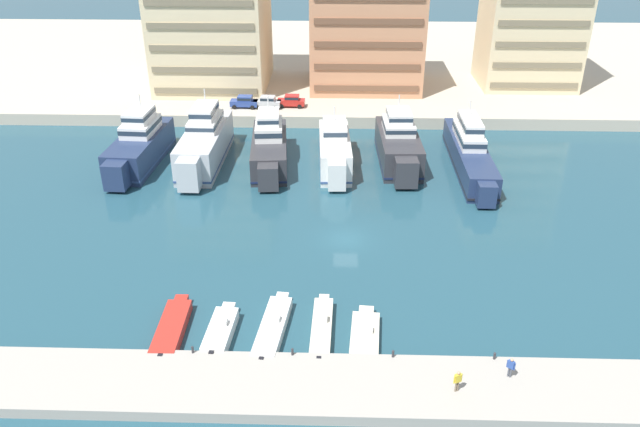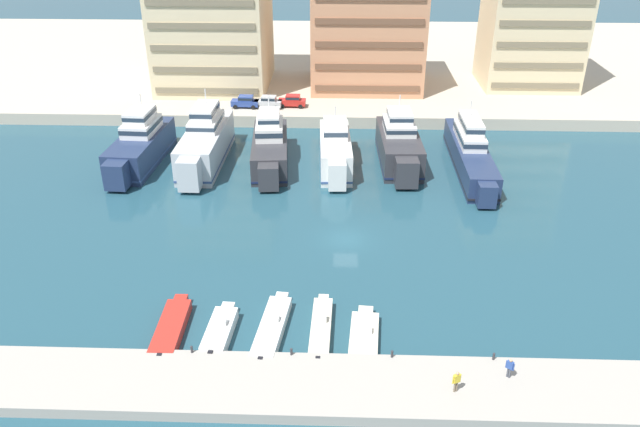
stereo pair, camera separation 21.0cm
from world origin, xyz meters
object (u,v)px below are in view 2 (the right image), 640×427
at_px(pedestrian_mid_deck, 457,380).
at_px(motorboat_cream_center_left, 321,328).
at_px(motorboat_red_far_left, 171,327).
at_px(yacht_charcoal_mid_left, 270,146).
at_px(yacht_charcoal_center, 399,145).
at_px(yacht_navy_far_left, 140,145).
at_px(motorboat_white_left, 220,330).
at_px(motorboat_white_mid_left, 272,327).
at_px(pedestrian_near_edge, 510,367).
at_px(motorboat_cream_center, 364,337).
at_px(car_red_mid_left, 292,100).
at_px(yacht_navy_center_right, 470,152).
at_px(yacht_silver_left, 205,143).
at_px(yacht_white_center_left, 335,150).
at_px(car_blue_far_left, 245,101).
at_px(car_silver_left, 268,102).

bearing_deg(pedestrian_mid_deck, motorboat_cream_center_left, 143.12).
relative_size(motorboat_red_far_left, motorboat_cream_center_left, 0.95).
height_order(yacht_charcoal_mid_left, yacht_charcoal_center, yacht_charcoal_center).
height_order(yacht_navy_far_left, motorboat_white_left, yacht_navy_far_left).
distance_m(yacht_charcoal_mid_left, motorboat_white_mid_left, 33.74).
distance_m(yacht_navy_far_left, pedestrian_near_edge, 53.71).
relative_size(motorboat_cream_center, pedestrian_near_edge, 4.41).
relative_size(yacht_charcoal_center, car_red_mid_left, 3.98).
distance_m(motorboat_cream_center_left, pedestrian_mid_deck, 11.90).
height_order(yacht_navy_center_right, motorboat_red_far_left, yacht_navy_center_right).
distance_m(yacht_navy_far_left, yacht_silver_left, 8.19).
height_order(yacht_silver_left, yacht_charcoal_mid_left, yacht_silver_left).
distance_m(yacht_white_center_left, motorboat_cream_center_left, 32.88).
relative_size(yacht_navy_far_left, yacht_charcoal_center, 1.07).
bearing_deg(motorboat_cream_center, motorboat_cream_center_left, 165.45).
relative_size(car_blue_far_left, car_red_mid_left, 1.00).
distance_m(motorboat_cream_center, car_blue_far_left, 53.83).
bearing_deg(motorboat_white_left, yacht_charcoal_mid_left, 89.34).
relative_size(yacht_charcoal_mid_left, yacht_navy_center_right, 0.76).
xyz_separation_m(motorboat_white_mid_left, motorboat_cream_center, (7.27, -0.76, -0.10)).
bearing_deg(yacht_navy_far_left, car_silver_left, 50.21).
height_order(car_blue_far_left, pedestrian_near_edge, car_blue_far_left).
bearing_deg(pedestrian_mid_deck, motorboat_white_mid_left, 152.38).
height_order(yacht_charcoal_mid_left, pedestrian_near_edge, yacht_charcoal_mid_left).
bearing_deg(motorboat_white_mid_left, car_blue_far_left, 100.25).
bearing_deg(motorboat_cream_center_left, car_silver_left, 100.77).
distance_m(yacht_navy_center_right, car_blue_far_left, 35.06).
distance_m(yacht_charcoal_center, car_blue_far_left, 27.05).
bearing_deg(yacht_navy_center_right, motorboat_cream_center_left, -117.88).
height_order(yacht_navy_center_right, motorboat_cream_center, yacht_navy_center_right).
relative_size(car_blue_far_left, car_silver_left, 0.99).
bearing_deg(yacht_navy_center_right, car_silver_left, 147.25).
bearing_deg(yacht_navy_center_right, motorboat_white_left, -127.01).
xyz_separation_m(yacht_silver_left, yacht_navy_center_right, (33.17, -0.64, -0.52)).
height_order(motorboat_cream_center, pedestrian_near_edge, pedestrian_near_edge).
height_order(motorboat_red_far_left, pedestrian_mid_deck, pedestrian_mid_deck).
bearing_deg(car_blue_far_left, yacht_charcoal_mid_left, -72.16).
bearing_deg(motorboat_white_left, car_red_mid_left, 87.85).
xyz_separation_m(yacht_charcoal_mid_left, pedestrian_near_edge, (20.94, -38.94, -0.51)).
bearing_deg(car_blue_far_left, motorboat_cream_center, -72.25).
bearing_deg(motorboat_cream_center, pedestrian_near_edge, -25.09).
distance_m(yacht_white_center_left, motorboat_red_far_left, 35.54).
xyz_separation_m(motorboat_cream_center, pedestrian_near_edge, (10.01, -4.68, 1.45)).
bearing_deg(yacht_charcoal_mid_left, motorboat_red_far_left, -97.36).
relative_size(yacht_charcoal_center, pedestrian_near_edge, 10.18).
xyz_separation_m(yacht_navy_far_left, motorboat_white_mid_left, (20.03, -33.18, -1.97)).
distance_m(motorboat_white_left, car_blue_far_left, 51.34).
bearing_deg(car_silver_left, yacht_navy_far_left, -129.79).
bearing_deg(yacht_charcoal_center, yacht_navy_center_right, -8.64).
xyz_separation_m(motorboat_red_far_left, motorboat_cream_center, (15.29, -0.52, -0.08)).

